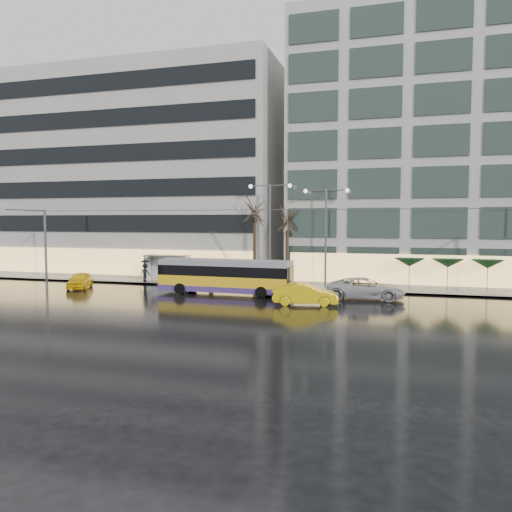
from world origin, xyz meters
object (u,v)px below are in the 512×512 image
at_px(bus_shelter, 164,262).
at_px(street_lamp_near, 270,220).
at_px(taxi_a, 80,280).
at_px(trolleybus, 225,277).

xyz_separation_m(bus_shelter, street_lamp_near, (10.38, 0.11, 4.03)).
bearing_deg(taxi_a, bus_shelter, 23.02).
bearing_deg(street_lamp_near, taxi_a, -160.08).
bearing_deg(trolleybus, bus_shelter, 145.87).
distance_m(street_lamp_near, taxi_a, 17.57).
height_order(trolleybus, street_lamp_near, street_lamp_near).
bearing_deg(taxi_a, street_lamp_near, -3.22).
relative_size(bus_shelter, taxi_a, 1.01).
bearing_deg(trolleybus, street_lamp_near, 67.65).
height_order(trolleybus, bus_shelter, trolleybus).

